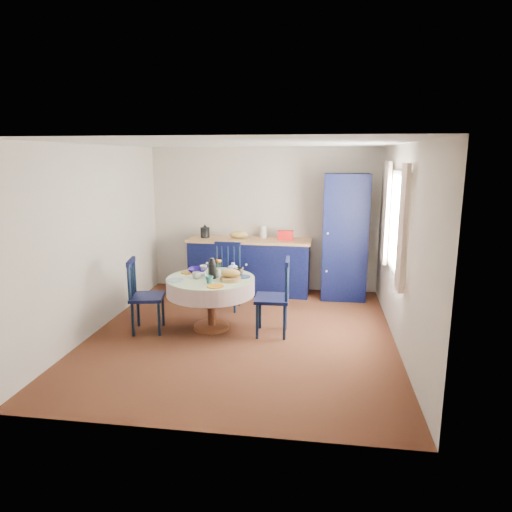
{
  "coord_description": "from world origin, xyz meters",
  "views": [
    {
      "loc": [
        1.0,
        -5.69,
        2.35
      ],
      "look_at": [
        0.16,
        0.2,
        1.04
      ],
      "focal_mm": 32.0,
      "sensor_mm": 36.0,
      "label": 1
    }
  ],
  "objects": [
    {
      "name": "mug_b",
      "position": [
        -0.41,
        -0.11,
        0.78
      ],
      "size": [
        0.11,
        0.11,
        0.1
      ],
      "primitive_type": "imported",
      "color": "#296B6C",
      "rests_on": "dining_table"
    },
    {
      "name": "dining_table",
      "position": [
        -0.45,
        0.17,
        0.61
      ],
      "size": [
        1.2,
        1.2,
        1.01
      ],
      "color": "brown",
      "rests_on": "floor"
    },
    {
      "name": "ceiling",
      "position": [
        0.0,
        0.0,
        2.5
      ],
      "size": [
        4.5,
        4.5,
        0.0
      ],
      "primitive_type": "plane",
      "rotation": [
        3.14,
        0.0,
        0.0
      ],
      "color": "white",
      "rests_on": "wall_back"
    },
    {
      "name": "wall_back",
      "position": [
        0.0,
        2.25,
        1.25
      ],
      "size": [
        4.0,
        0.02,
        2.5
      ],
      "primitive_type": "cube",
      "color": "beige",
      "rests_on": "floor"
    },
    {
      "name": "pantry_cabinet",
      "position": [
        1.4,
        1.85,
        1.04
      ],
      "size": [
        0.73,
        0.54,
        2.07
      ],
      "rotation": [
        0.0,
        0.0,
        0.0
      ],
      "color": "black",
      "rests_on": "floor"
    },
    {
      "name": "chair_left",
      "position": [
        -1.33,
        -0.07,
        0.51
      ],
      "size": [
        0.51,
        0.53,
        1.01
      ],
      "rotation": [
        0.0,
        0.0,
        1.77
      ],
      "color": "black",
      "rests_on": "floor"
    },
    {
      "name": "mug_d",
      "position": [
        -0.64,
        0.47,
        0.77
      ],
      "size": [
        0.1,
        0.1,
        0.09
      ],
      "primitive_type": "imported",
      "color": "silver",
      "rests_on": "dining_table"
    },
    {
      "name": "wall_left",
      "position": [
        -2.0,
        0.0,
        1.25
      ],
      "size": [
        0.02,
        4.5,
        2.5
      ],
      "primitive_type": "cube",
      "color": "beige",
      "rests_on": "floor"
    },
    {
      "name": "cobalt_bowl",
      "position": [
        -0.71,
        0.4,
        0.76
      ],
      "size": [
        0.28,
        0.28,
        0.07
      ],
      "primitive_type": "imported",
      "color": "#170A67",
      "rests_on": "dining_table"
    },
    {
      "name": "mug_a",
      "position": [
        -0.64,
        0.1,
        0.77
      ],
      "size": [
        0.11,
        0.11,
        0.09
      ],
      "primitive_type": "imported",
      "color": "silver",
      "rests_on": "dining_table"
    },
    {
      "name": "window",
      "position": [
        1.95,
        0.3,
        1.52
      ],
      "size": [
        0.1,
        1.74,
        1.45
      ],
      "color": "white",
      "rests_on": "wall_right"
    },
    {
      "name": "floor",
      "position": [
        0.0,
        0.0,
        0.0
      ],
      "size": [
        4.5,
        4.5,
        0.0
      ],
      "primitive_type": "plane",
      "color": "black",
      "rests_on": "ground"
    },
    {
      "name": "chair_far",
      "position": [
        -0.45,
        1.07,
        0.52
      ],
      "size": [
        0.47,
        0.45,
        1.03
      ],
      "rotation": [
        0.0,
        0.0,
        -0.03
      ],
      "color": "black",
      "rests_on": "floor"
    },
    {
      "name": "chair_right",
      "position": [
        0.43,
        0.07,
        0.53
      ],
      "size": [
        0.46,
        0.48,
        1.04
      ],
      "rotation": [
        0.0,
        0.0,
        -1.53
      ],
      "color": "black",
      "rests_on": "floor"
    },
    {
      "name": "kitchen_counter",
      "position": [
        -0.21,
        1.96,
        0.49
      ],
      "size": [
        2.14,
        0.71,
        1.19
      ],
      "rotation": [
        0.0,
        0.0,
        -0.03
      ],
      "color": "black",
      "rests_on": "floor"
    },
    {
      "name": "wall_right",
      "position": [
        2.0,
        0.0,
        1.25
      ],
      "size": [
        0.02,
        4.5,
        2.5
      ],
      "primitive_type": "cube",
      "color": "beige",
      "rests_on": "floor"
    },
    {
      "name": "mug_c",
      "position": [
        -0.11,
        0.35,
        0.78
      ],
      "size": [
        0.13,
        0.13,
        0.1
      ],
      "primitive_type": "imported",
      "color": "black",
      "rests_on": "dining_table"
    }
  ]
}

